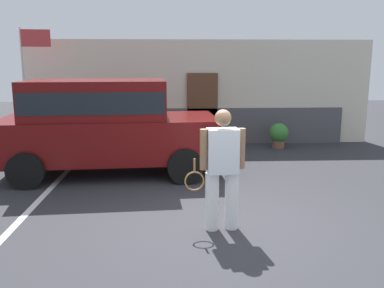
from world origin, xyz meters
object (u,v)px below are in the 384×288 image
at_px(parked_suv, 105,122).
at_px(potted_plant_by_porch, 279,134).
at_px(flag_pole, 29,67).
at_px(tennis_player_man, 222,169).

bearing_deg(parked_suv, potted_plant_by_porch, 25.75).
bearing_deg(flag_pole, tennis_player_man, -51.58).
distance_m(tennis_player_man, potted_plant_by_porch, 6.20).
bearing_deg(potted_plant_by_porch, tennis_player_man, -111.96).
height_order(tennis_player_man, potted_plant_by_porch, tennis_player_man).
height_order(potted_plant_by_porch, flag_pole, flag_pole).
xyz_separation_m(parked_suv, potted_plant_by_porch, (4.49, 2.55, -0.75)).
relative_size(parked_suv, tennis_player_man, 2.66).
height_order(parked_suv, tennis_player_man, parked_suv).
distance_m(parked_suv, tennis_player_man, 3.86).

